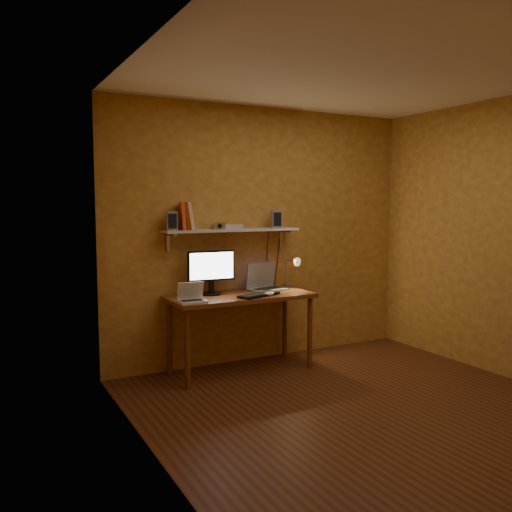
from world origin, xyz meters
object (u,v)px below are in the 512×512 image
shelf_camera (220,226)px  desk_lamp (292,268)px  desk (241,303)px  monitor (211,270)px  router (228,227)px  netbook (191,296)px  mouse (269,294)px  speaker_left (172,221)px  wall_shelf (232,230)px  speaker_right (276,219)px  laptop (265,283)px  keyboard (259,295)px

shelf_camera → desk_lamp: bearing=-0.5°
desk → shelf_camera: bearing=139.4°
monitor → router: size_ratio=1.72×
monitor → netbook: bearing=-134.5°
mouse → speaker_left: (-0.82, 0.37, 0.69)m
wall_shelf → monitor: (-0.25, -0.06, -0.37)m
netbook → router: bearing=35.1°
shelf_camera → mouse: bearing=-40.9°
speaker_left → speaker_right: bearing=12.0°
wall_shelf → laptop: wall_shelf is taller
desk → speaker_left: (-0.61, 0.19, 0.80)m
wall_shelf → speaker_left: size_ratio=8.03×
wall_shelf → router: 0.06m
desk → netbook: bearing=-165.3°
monitor → desk_lamp: bearing=3.2°
netbook → speaker_right: (1.06, 0.33, 0.66)m
desk_lamp → speaker_right: size_ratio=2.11×
desk → speaker_left: speaker_left is taller
laptop → router: (-0.39, 0.04, 0.58)m
monitor → desk_lamp: size_ratio=1.26×
wall_shelf → netbook: 0.86m
netbook → speaker_right: 1.29m
desk_lamp → wall_shelf: bearing=174.1°
router → desk_lamp: bearing=-5.0°
laptop → speaker_left: bearing=164.2°
netbook → speaker_right: size_ratio=1.38×
mouse → router: size_ratio=0.39×
desk → router: router is taller
wall_shelf → keyboard: 0.70m
shelf_camera → wall_shelf: bearing=21.2°
wall_shelf → speaker_right: 0.51m
laptop → speaker_left: 1.15m
speaker_right → laptop: bearing=-150.6°
monitor → shelf_camera: shelf_camera is taller
laptop → mouse: (-0.14, -0.33, -0.05)m
desk → netbook: 0.59m
shelf_camera → laptop: bearing=1.7°
desk → shelf_camera: (-0.16, 0.13, 0.74)m
router → netbook: bearing=-147.0°
keyboard → desk_lamp: bearing=8.4°
desk → speaker_right: size_ratio=7.88×
shelf_camera → keyboard: bearing=-47.2°
desk_lamp → speaker_right: (-0.16, 0.06, 0.51)m
keyboard → shelf_camera: size_ratio=3.81×
desk → monitor: size_ratio=2.97×
desk_lamp → monitor: bearing=179.6°
mouse → speaker_right: bearing=36.9°
monitor → mouse: size_ratio=4.39×
mouse → speaker_left: speaker_left is taller
keyboard → mouse: mouse is taller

